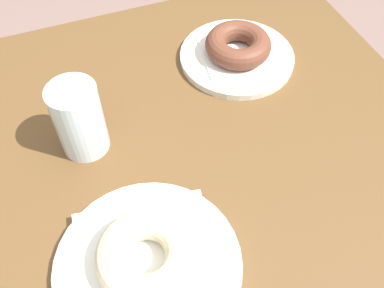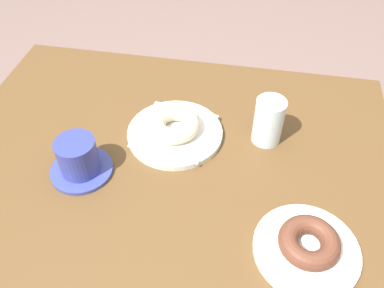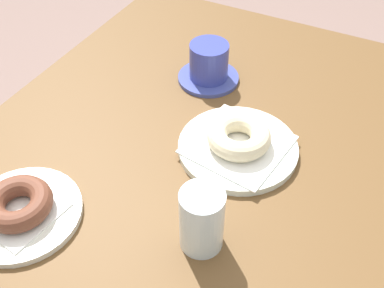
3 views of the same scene
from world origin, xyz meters
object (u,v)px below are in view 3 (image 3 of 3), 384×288
Objects in this scene: plate_chocolate_ring at (22,214)px; donut_chocolate_ring at (18,203)px; coffee_cup at (209,64)px; donut_sugar_ring at (238,137)px; plate_sugar_ring at (237,148)px; water_glass at (202,220)px.

donut_chocolate_ring reaches higher than plate_chocolate_ring.
donut_sugar_ring is at bearing 39.21° from coffee_cup.
donut_sugar_ring is at bearing 0.00° from plate_sugar_ring.
plate_sugar_ring is at bearing -172.37° from water_glass.
plate_sugar_ring is 0.03m from donut_sugar_ring.
plate_sugar_ring is at bearing 139.51° from plate_chocolate_ring.
plate_sugar_ring is 0.22m from water_glass.
plate_chocolate_ring is 0.03m from donut_chocolate_ring.
donut_sugar_ring is (0.00, 0.00, 0.03)m from plate_sugar_ring.
plate_chocolate_ring is 1.76× the size of donut_chocolate_ring.
donut_sugar_ring reaches higher than plate_sugar_ring.
water_glass is (-0.09, 0.29, 0.02)m from donut_chocolate_ring.
donut_chocolate_ring reaches higher than plate_sugar_ring.
coffee_cup reaches higher than donut_chocolate_ring.
plate_sugar_ring is (-0.31, 0.26, -0.03)m from donut_chocolate_ring.
water_glass is 0.83× the size of coffee_cup.
coffee_cup reaches higher than plate_chocolate_ring.
water_glass reaches higher than donut_sugar_ring.
donut_chocolate_ring is 0.50× the size of plate_sugar_ring.
coffee_cup reaches higher than donut_sugar_ring.
donut_sugar_ring reaches higher than plate_chocolate_ring.
plate_sugar_ring is 1.90× the size of donut_sugar_ring.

